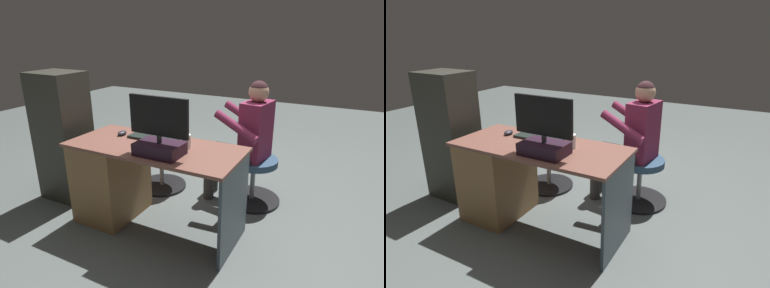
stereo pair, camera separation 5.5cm
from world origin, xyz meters
The scene contains 12 objects.
ground_plane centered at (0.00, 0.00, 0.00)m, with size 10.00×10.00×0.00m, color #545D5B.
desk centered at (0.36, 0.35, 0.38)m, with size 1.38×0.61×0.72m.
monitor centered at (-0.14, 0.49, 0.84)m, with size 0.46×0.22×0.42m.
keyboard centered at (0.09, 0.23, 0.73)m, with size 0.42×0.14×0.02m, color black.
computer_mouse centered at (0.38, 0.26, 0.74)m, with size 0.06×0.10×0.04m, color #26262F.
cup centered at (-0.24, 0.28, 0.77)m, with size 0.07×0.07×0.11m, color white.
tv_remote centered at (0.04, 0.32, 0.73)m, with size 0.04×0.15×0.02m, color black.
office_chair_teddy centered at (0.35, -0.29, 0.26)m, with size 0.50×0.50×0.44m.
teddy_bear centered at (0.35, -0.30, 0.58)m, with size 0.24×0.24×0.33m.
visitor_chair centered at (-0.57, -0.43, 0.26)m, with size 0.53×0.53×0.44m.
person centered at (-0.48, -0.42, 0.66)m, with size 0.59×0.53×1.15m.
equipment_rack centered at (1.07, 0.28, 0.61)m, with size 0.44×0.36×1.21m, color #33332C.
Camera 1 is at (-1.32, 2.29, 1.57)m, focal length 30.22 mm.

